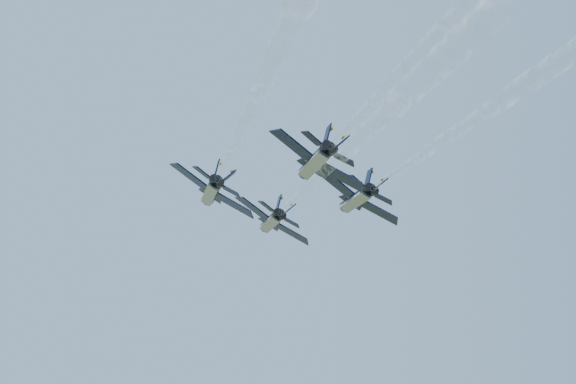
{
  "coord_description": "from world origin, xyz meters",
  "views": [
    {
      "loc": [
        2.75,
        -93.59,
        77.72
      ],
      "look_at": [
        2.36,
        0.55,
        107.04
      ],
      "focal_mm": 50.0,
      "sensor_mm": 36.0,
      "label": 1
    }
  ],
  "objects_px": {
    "jet_right": "(356,199)",
    "jet_slot": "(315,162)",
    "jet_lead": "(271,222)",
    "jet_left": "(212,192)"
  },
  "relations": [
    {
      "from": "jet_right",
      "to": "jet_left",
      "type": "bearing_deg",
      "value": 177.77
    },
    {
      "from": "jet_lead",
      "to": "jet_slot",
      "type": "xyz_separation_m",
      "value": [
        5.23,
        -23.99,
        0.0
      ]
    },
    {
      "from": "jet_slot",
      "to": "jet_right",
      "type": "bearing_deg",
      "value": 55.99
    },
    {
      "from": "jet_lead",
      "to": "jet_right",
      "type": "distance_m",
      "value": 14.87
    },
    {
      "from": "jet_lead",
      "to": "jet_left",
      "type": "height_order",
      "value": "same"
    },
    {
      "from": "jet_lead",
      "to": "jet_right",
      "type": "height_order",
      "value": "same"
    },
    {
      "from": "jet_right",
      "to": "jet_slot",
      "type": "height_order",
      "value": "same"
    },
    {
      "from": "jet_right",
      "to": "jet_slot",
      "type": "bearing_deg",
      "value": -124.01
    },
    {
      "from": "jet_lead",
      "to": "jet_slot",
      "type": "height_order",
      "value": "same"
    },
    {
      "from": "jet_left",
      "to": "jet_lead",
      "type": "bearing_deg",
      "value": 50.98
    }
  ]
}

